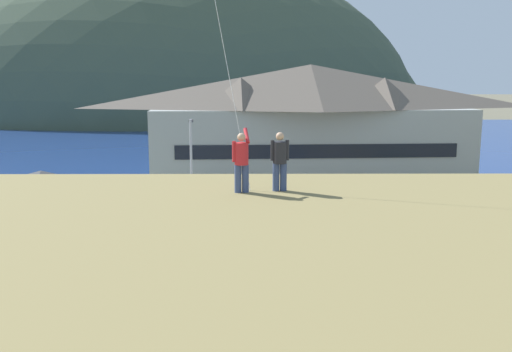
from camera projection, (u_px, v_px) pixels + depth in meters
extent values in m
plane|color=#66604C|center=(230.00, 279.00, 26.47)|extent=(600.00, 600.00, 0.00)
cube|color=gray|center=(233.00, 247.00, 31.38)|extent=(40.00, 20.00, 0.10)
cube|color=navy|center=(245.00, 140.00, 85.52)|extent=(360.00, 84.00, 0.03)
ellipsoid|color=#3D4C38|center=(122.00, 115.00, 143.17)|extent=(131.86, 59.97, 87.86)
ellipsoid|color=#42513D|center=(160.00, 116.00, 141.08)|extent=(134.80, 65.16, 63.34)
ellipsoid|color=#42513D|center=(168.00, 117.00, 134.52)|extent=(120.39, 72.29, 76.82)
cube|color=#999E99|center=(309.00, 149.00, 47.14)|extent=(26.78, 9.53, 7.08)
cube|color=black|center=(318.00, 151.00, 43.08)|extent=(22.38, 1.35, 1.10)
pyramid|color=#60564C|center=(311.00, 86.00, 46.19)|extent=(28.40, 10.42, 3.62)
pyramid|color=#60564C|center=(241.00, 93.00, 44.52)|extent=(4.67, 4.67, 2.54)
pyramid|color=#60564C|center=(384.00, 93.00, 45.27)|extent=(4.67, 4.67, 2.54)
cube|color=#338475|center=(44.00, 220.00, 31.67)|extent=(7.54, 4.65, 3.00)
pyramid|color=#47474C|center=(42.00, 183.00, 31.28)|extent=(8.15, 5.10, 1.40)
cube|color=black|center=(35.00, 237.00, 29.76)|extent=(1.10, 0.16, 2.10)
cube|color=#70604C|center=(206.00, 165.00, 59.21)|extent=(3.20, 13.50, 0.70)
cube|color=#23564C|center=(176.00, 164.00, 59.11)|extent=(1.98, 5.93, 0.90)
cube|color=#33665B|center=(176.00, 159.00, 59.02)|extent=(1.92, 5.75, 0.16)
cube|color=silver|center=(175.00, 154.00, 58.47)|extent=(1.35, 1.79, 1.10)
cube|color=silver|center=(177.00, 267.00, 25.85)|extent=(4.21, 1.82, 0.80)
cube|color=beige|center=(173.00, 251.00, 25.71)|extent=(2.11, 1.61, 0.70)
cube|color=black|center=(173.00, 252.00, 25.72)|extent=(2.15, 1.64, 0.32)
cylinder|color=black|center=(204.00, 282.00, 25.03)|extent=(0.64, 0.22, 0.64)
cylinder|color=black|center=(207.00, 268.00, 26.84)|extent=(0.64, 0.22, 0.64)
cylinder|color=black|center=(144.00, 282.00, 25.00)|extent=(0.64, 0.22, 0.64)
cylinder|color=black|center=(151.00, 268.00, 26.81)|extent=(0.64, 0.22, 0.64)
cube|color=#236633|center=(498.00, 224.00, 33.38)|extent=(4.24, 1.90, 0.80)
cube|color=#1E562B|center=(501.00, 212.00, 33.24)|extent=(2.14, 1.65, 0.70)
cube|color=black|center=(501.00, 213.00, 33.25)|extent=(2.18, 1.68, 0.32)
cylinder|color=black|center=(469.00, 226.00, 34.37)|extent=(0.64, 0.23, 0.64)
cylinder|color=black|center=(481.00, 234.00, 32.57)|extent=(0.64, 0.23, 0.64)
cube|color=silver|center=(267.00, 225.00, 33.06)|extent=(4.25, 1.91, 0.80)
cube|color=beige|center=(270.00, 213.00, 32.92)|extent=(2.14, 1.65, 0.70)
cube|color=black|center=(270.00, 214.00, 32.93)|extent=(2.18, 1.69, 0.32)
cylinder|color=black|center=(245.00, 228.00, 34.05)|extent=(0.65, 0.24, 0.64)
cylinder|color=black|center=(244.00, 236.00, 32.25)|extent=(0.65, 0.24, 0.64)
cylinder|color=black|center=(289.00, 228.00, 34.01)|extent=(0.65, 0.24, 0.64)
cylinder|color=black|center=(291.00, 236.00, 32.20)|extent=(0.65, 0.24, 0.64)
cylinder|color=black|center=(508.00, 259.00, 28.13)|extent=(0.65, 0.26, 0.64)
cube|color=navy|center=(373.00, 265.00, 26.06)|extent=(4.23, 1.87, 0.80)
cube|color=navy|center=(377.00, 250.00, 25.93)|extent=(2.12, 1.63, 0.70)
cube|color=black|center=(377.00, 251.00, 25.93)|extent=(2.17, 1.67, 0.32)
cylinder|color=black|center=(342.00, 266.00, 27.05)|extent=(0.64, 0.23, 0.64)
cylinder|color=black|center=(348.00, 280.00, 25.24)|extent=(0.64, 0.23, 0.64)
cylinder|color=black|center=(397.00, 267.00, 27.03)|extent=(0.64, 0.23, 0.64)
cylinder|color=black|center=(407.00, 280.00, 25.22)|extent=(0.64, 0.23, 0.64)
cylinder|color=#ADADB2|center=(191.00, 171.00, 36.16)|extent=(0.16, 0.16, 6.82)
cube|color=#4C4C51|center=(191.00, 121.00, 35.92)|extent=(0.24, 0.70, 0.20)
cylinder|color=#384770|center=(238.00, 179.00, 15.93)|extent=(0.20, 0.20, 0.82)
cylinder|color=#384770|center=(245.00, 178.00, 15.97)|extent=(0.20, 0.20, 0.82)
cylinder|color=red|center=(242.00, 154.00, 15.82)|extent=(0.40, 0.40, 0.64)
sphere|color=tan|center=(241.00, 137.00, 15.74)|extent=(0.24, 0.24, 0.24)
cylinder|color=red|center=(247.00, 136.00, 15.94)|extent=(0.21, 0.57, 0.43)
cylinder|color=red|center=(234.00, 151.00, 15.77)|extent=(0.11, 0.11, 0.60)
cylinder|color=#384770|center=(276.00, 177.00, 16.16)|extent=(0.20, 0.20, 0.82)
cylinder|color=#384770|center=(283.00, 177.00, 16.18)|extent=(0.20, 0.20, 0.82)
cylinder|color=#232328|center=(280.00, 153.00, 16.04)|extent=(0.40, 0.40, 0.64)
sphere|color=tan|center=(280.00, 136.00, 15.96)|extent=(0.24, 0.24, 0.24)
cylinder|color=#232328|center=(272.00, 150.00, 16.00)|extent=(0.11, 0.11, 0.60)
cylinder|color=#232328|center=(287.00, 150.00, 16.05)|extent=(0.11, 0.11, 0.60)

